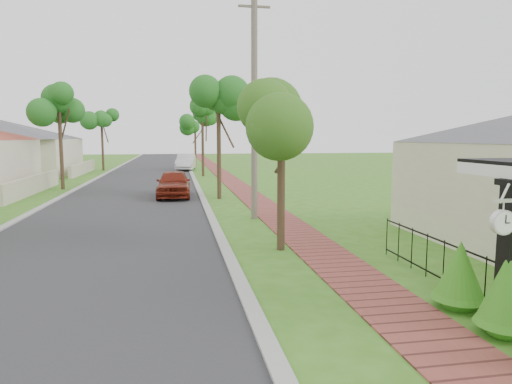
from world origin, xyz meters
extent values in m
plane|color=#3A6E1A|center=(0.00, 0.00, 0.00)|extent=(160.00, 160.00, 0.00)
cube|color=#28282B|center=(-3.00, 20.00, 0.00)|extent=(7.00, 120.00, 0.02)
cube|color=#9E9E99|center=(0.65, 20.00, 0.00)|extent=(0.30, 120.00, 0.10)
cube|color=#9E9E99|center=(-6.65, 20.00, 0.00)|extent=(0.30, 120.00, 0.10)
cube|color=brown|center=(3.25, 20.00, 0.00)|extent=(1.50, 120.00, 0.03)
cube|color=black|center=(4.55, -1.00, 1.26)|extent=(0.30, 0.30, 2.52)
cube|color=black|center=(4.55, -1.00, 0.12)|extent=(0.48, 0.48, 0.24)
cube|color=black|center=(4.90, 0.00, 0.95)|extent=(0.03, 8.00, 0.03)
cube|color=black|center=(4.90, 0.00, 0.15)|extent=(0.03, 8.00, 0.03)
cylinder|color=black|center=(4.90, -0.67, 0.50)|extent=(0.02, 0.02, 1.00)
cylinder|color=black|center=(4.90, 0.00, 0.50)|extent=(0.02, 0.02, 1.00)
cylinder|color=black|center=(4.90, 0.67, 0.50)|extent=(0.02, 0.02, 1.00)
cylinder|color=black|center=(4.90, 1.33, 0.50)|extent=(0.02, 0.02, 1.00)
cylinder|color=black|center=(4.90, 2.00, 0.50)|extent=(0.02, 0.02, 1.00)
cylinder|color=black|center=(4.90, 2.67, 0.50)|extent=(0.02, 0.02, 1.00)
cylinder|color=black|center=(4.90, 3.33, 0.50)|extent=(0.02, 0.02, 1.00)
cylinder|color=black|center=(4.90, 4.00, 0.50)|extent=(0.02, 0.02, 1.00)
cylinder|color=#382619|center=(1.50, 16.00, 2.27)|extent=(0.22, 0.22, 4.55)
sphere|color=#155118|center=(1.50, 16.00, 4.68)|extent=(1.70, 1.70, 1.70)
cylinder|color=#382619|center=(1.50, 30.00, 2.45)|extent=(0.22, 0.22, 4.90)
sphere|color=#155118|center=(1.50, 30.00, 5.04)|extent=(1.70, 1.70, 1.70)
cylinder|color=#382619|center=(1.50, 44.00, 2.10)|extent=(0.22, 0.22, 4.20)
sphere|color=#155118|center=(1.50, 44.00, 4.32)|extent=(1.70, 1.70, 1.70)
cylinder|color=#382619|center=(-7.50, 22.00, 2.45)|extent=(0.22, 0.22, 4.90)
sphere|color=#155118|center=(-7.50, 22.00, 5.04)|extent=(1.70, 1.70, 1.70)
cylinder|color=#382619|center=(-7.50, 38.00, 2.27)|extent=(0.22, 0.22, 4.55)
sphere|color=#155118|center=(-7.50, 38.00, 4.68)|extent=(1.70, 1.70, 1.70)
sphere|color=#206D15|center=(4.45, -1.10, 0.30)|extent=(0.74, 0.74, 0.74)
cone|color=#206D15|center=(4.45, -1.10, 0.84)|extent=(0.84, 0.84, 1.09)
sphere|color=#206D15|center=(4.45, 0.11, 0.27)|extent=(0.76, 0.76, 0.76)
cone|color=#206D15|center=(4.45, 0.11, 0.78)|extent=(0.86, 0.86, 1.00)
cube|color=#BFB299|center=(-8.60, 20.00, 0.50)|extent=(0.25, 10.00, 1.00)
cube|color=beige|center=(-15.00, 34.00, 1.50)|extent=(11.00, 10.00, 3.00)
pyramid|color=#4C4C51|center=(-15.00, 34.00, 3.80)|extent=(15.56, 15.56, 1.60)
cube|color=#BFB299|center=(-8.60, 34.00, 0.50)|extent=(0.25, 10.00, 1.00)
imported|color=maroon|center=(-0.81, 17.04, 0.72)|extent=(1.83, 4.28, 1.44)
imported|color=silver|center=(0.27, 36.69, 0.75)|extent=(2.13, 4.74, 1.51)
cylinder|color=#382619|center=(2.20, 5.02, 1.86)|extent=(0.22, 0.22, 3.72)
sphere|color=#38681E|center=(2.20, 5.02, 3.82)|extent=(1.85, 1.85, 1.85)
cylinder|color=#6E6155|center=(2.30, 10.00, 4.18)|extent=(0.24, 0.24, 8.36)
cube|color=#6E6155|center=(2.30, 10.00, 7.96)|extent=(1.20, 0.08, 0.08)
cylinder|color=silver|center=(4.05, -1.40, 2.10)|extent=(0.02, 0.02, 0.27)
cylinder|color=silver|center=(4.05, -1.40, 1.92)|extent=(0.37, 0.10, 0.37)
cylinder|color=white|center=(4.05, -1.45, 1.92)|extent=(0.32, 0.01, 0.32)
cylinder|color=white|center=(4.05, -1.34, 1.92)|extent=(0.32, 0.01, 0.32)
cube|color=black|center=(4.05, -1.46, 1.98)|extent=(0.02, 0.01, 0.12)
cube|color=black|center=(4.09, -1.46, 1.92)|extent=(0.08, 0.01, 0.02)
camera|label=1|loc=(-0.67, -7.28, 3.17)|focal=32.00mm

